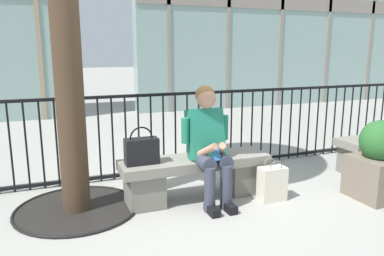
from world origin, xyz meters
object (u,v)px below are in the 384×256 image
at_px(stone_bench, 195,174).
at_px(shopping_bag, 272,183).
at_px(handbag_on_bench, 142,150).
at_px(seated_person_with_phone, 209,141).
at_px(planter, 378,163).

distance_m(stone_bench, shopping_bag, 0.82).
relative_size(stone_bench, shopping_bag, 3.54).
bearing_deg(handbag_on_bench, shopping_bag, -14.79).
bearing_deg(stone_bench, seated_person_with_phone, -54.11).
relative_size(handbag_on_bench, planter, 0.45).
height_order(stone_bench, handbag_on_bench, handbag_on_bench).
height_order(seated_person_with_phone, shopping_bag, seated_person_with_phone).
bearing_deg(seated_person_with_phone, stone_bench, 125.89).
distance_m(seated_person_with_phone, handbag_on_bench, 0.69).
bearing_deg(handbag_on_bench, stone_bench, 0.99).
xyz_separation_m(seated_person_with_phone, planter, (1.72, -0.57, -0.26)).
bearing_deg(seated_person_with_phone, shopping_bag, -19.63).
bearing_deg(planter, stone_bench, 158.89).
xyz_separation_m(shopping_bag, planter, (1.08, -0.34, 0.21)).
bearing_deg(handbag_on_bench, planter, -16.08).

